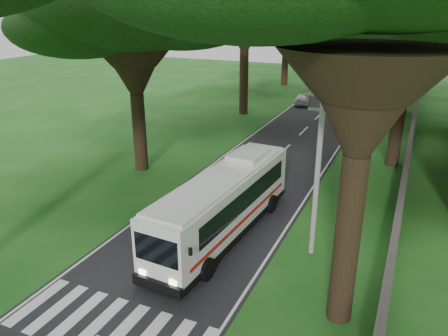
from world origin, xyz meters
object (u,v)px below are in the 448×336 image
at_px(distant_car_b, 328,79).
at_px(pedestrian, 145,156).
at_px(pole_mid, 372,90).
at_px(pole_far, 392,62).
at_px(distant_car_a, 302,99).
at_px(pole_near, 318,169).
at_px(coach_bus, 224,203).

relative_size(distant_car_b, pedestrian, 2.56).
distance_m(pole_mid, pole_far, 20.00).
bearing_deg(distant_car_b, distant_car_a, -78.44).
height_order(pole_near, pole_mid, same).
height_order(pole_mid, distant_car_a, pole_mid).
relative_size(distant_car_a, distant_car_b, 0.89).
distance_m(coach_bus, distant_car_b, 45.80).
bearing_deg(distant_car_a, coach_bus, 85.42).
bearing_deg(pole_far, pole_near, -90.00).
xyz_separation_m(pole_far, distant_car_a, (-8.50, -9.34, -3.50)).
xyz_separation_m(pole_mid, pedestrian, (-13.42, -13.67, -3.34)).
bearing_deg(coach_bus, pole_near, 5.33).
xyz_separation_m(pole_near, pole_mid, (0.00, 20.00, 0.00)).
xyz_separation_m(coach_bus, distant_car_b, (-4.07, 45.61, -1.02)).
relative_size(pole_mid, pole_far, 1.00).
bearing_deg(pole_far, pedestrian, -111.73).
distance_m(pole_far, distant_car_b, 10.69).
xyz_separation_m(pole_mid, distant_car_a, (-8.50, 10.66, -3.50)).
distance_m(pole_near, distant_car_a, 32.01).
bearing_deg(pedestrian, coach_bus, -133.76).
bearing_deg(distant_car_a, pole_mid, 116.46).
bearing_deg(pole_near, distant_car_b, 100.58).
height_order(pole_mid, distant_car_b, pole_mid).
relative_size(pole_far, distant_car_a, 2.10).
xyz_separation_m(pole_mid, pole_far, (0.00, 20.00, 0.00)).
relative_size(pole_far, distant_car_b, 1.86).
height_order(pole_far, distant_car_b, pole_far).
height_order(pole_mid, coach_bus, pole_mid).
relative_size(pole_near, distant_car_a, 2.10).
xyz_separation_m(coach_bus, pedestrian, (-8.99, 6.45, -0.92)).
xyz_separation_m(pole_near, distant_car_b, (-8.50, 45.49, -3.44)).
bearing_deg(distant_car_a, distant_car_b, -102.12).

